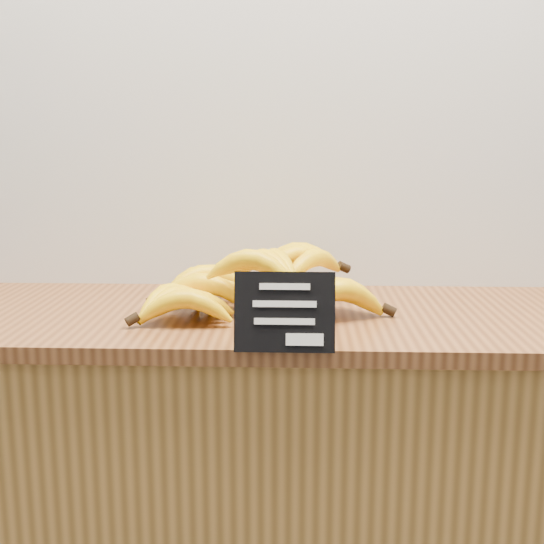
{
  "coord_description": "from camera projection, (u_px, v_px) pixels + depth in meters",
  "views": [
    {
      "loc": [
        -0.09,
        1.4,
        1.27
      ],
      "look_at": [
        -0.14,
        2.7,
        1.02
      ],
      "focal_mm": 45.0,
      "sensor_mm": 36.0,
      "label": 1
    }
  ],
  "objects": [
    {
      "name": "counter_top",
      "position": [
        273.0,
        317.0,
        1.4
      ],
      "size": [
        1.48,
        0.54,
        0.03
      ],
      "primitive_type": "cube",
      "color": "brown",
      "rests_on": "counter"
    },
    {
      "name": "counter",
      "position": [
        273.0,
        523.0,
        1.49
      ],
      "size": [
        1.4,
        0.5,
        0.9
      ],
      "primitive_type": "cube",
      "color": "#A97A36",
      "rests_on": "ground"
    },
    {
      "name": "banana_pile",
      "position": [
        260.0,
        285.0,
        1.38
      ],
      "size": [
        0.51,
        0.32,
        0.13
      ],
      "color": "yellow",
      "rests_on": "counter_top"
    },
    {
      "name": "chalkboard_sign",
      "position": [
        285.0,
        312.0,
        1.12
      ],
      "size": [
        0.17,
        0.04,
        0.13
      ],
      "primitive_type": "cube",
      "rotation": [
        -0.23,
        0.0,
        0.0
      ],
      "color": "black",
      "rests_on": "counter_top"
    }
  ]
}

